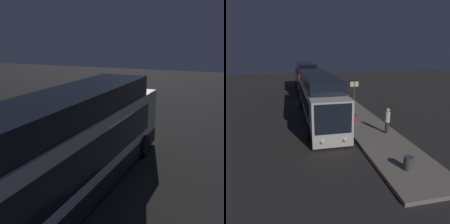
% 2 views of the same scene
% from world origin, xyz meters
% --- Properties ---
extents(ground, '(80.00, 80.00, 0.00)m').
position_xyz_m(ground, '(0.00, 0.00, 0.00)').
color(ground, '#2B2826').
extents(platform, '(20.00, 3.15, 0.19)m').
position_xyz_m(platform, '(0.00, 3.17, 0.10)').
color(platform, slate).
rests_on(platform, ground).
extents(bus_lead, '(12.19, 2.71, 3.74)m').
position_xyz_m(bus_lead, '(-1.38, -0.03, 1.68)').
color(bus_lead, silver).
rests_on(bus_lead, ground).
extents(passenger_boarding, '(0.53, 0.63, 1.68)m').
position_xyz_m(passenger_boarding, '(0.51, 2.03, 1.10)').
color(passenger_boarding, gray).
rests_on(passenger_boarding, platform).
extents(passenger_waiting, '(0.44, 0.44, 1.75)m').
position_xyz_m(passenger_waiting, '(3.29, 3.94, 1.16)').
color(passenger_waiting, '#2D2D33').
rests_on(passenger_waiting, platform).
extents(suitcase, '(0.36, 0.25, 0.87)m').
position_xyz_m(suitcase, '(0.77, 2.50, 0.51)').
color(suitcase, maroon).
rests_on(suitcase, platform).
extents(trash_bin, '(0.44, 0.44, 0.65)m').
position_xyz_m(trash_bin, '(7.87, 2.91, 0.52)').
color(trash_bin, '#3F3F44').
rests_on(trash_bin, platform).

